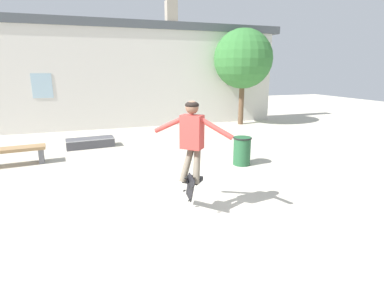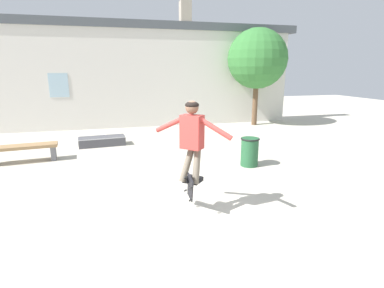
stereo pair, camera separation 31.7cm
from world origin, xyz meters
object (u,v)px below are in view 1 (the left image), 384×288
at_px(skateboard_flipping, 190,188).
at_px(park_bench, 9,153).
at_px(skate_ledge, 90,143).
at_px(tree_right, 243,59).
at_px(skater, 192,135).
at_px(trash_bin, 242,150).

bearing_deg(skateboard_flipping, park_bench, 55.69).
xyz_separation_m(skate_ledge, skateboard_flipping, (1.59, -5.14, 0.28)).
xyz_separation_m(tree_right, skater, (-4.74, -7.34, -1.44)).
bearing_deg(skater, skate_ledge, 59.86).
bearing_deg(trash_bin, park_bench, 162.48).
bearing_deg(tree_right, park_bench, -157.25).
xyz_separation_m(skate_ledge, skater, (1.61, -5.18, 1.20)).
distance_m(tree_right, skateboard_flipping, 9.03).
height_order(tree_right, skateboard_flipping, tree_right).
height_order(park_bench, skateboard_flipping, skateboard_flipping).
relative_size(tree_right, trash_bin, 5.64).
bearing_deg(skateboard_flipping, trash_bin, -32.05).
distance_m(trash_bin, skateboard_flipping, 2.91).
bearing_deg(tree_right, trash_bin, -117.27).
distance_m(tree_right, trash_bin, 6.37).
distance_m(skate_ledge, skateboard_flipping, 5.39).
xyz_separation_m(tree_right, park_bench, (-8.29, -3.48, -2.45)).
height_order(park_bench, skater, skater).
bearing_deg(tree_right, skateboard_flipping, -123.13).
xyz_separation_m(skater, skateboard_flipping, (-0.02, 0.04, -0.93)).
height_order(tree_right, skate_ledge, tree_right).
xyz_separation_m(trash_bin, skater, (-2.04, -2.10, 0.97)).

